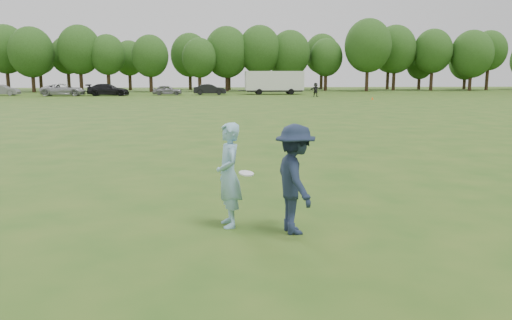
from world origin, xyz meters
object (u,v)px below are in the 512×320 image
object	(u,v)px
car_e	(167,90)
car_f	(210,90)
car_d	(108,90)
player_far_d	(316,90)
car_b	(2,90)
defender	(295,179)
car_c	(64,90)
thrower	(229,175)
field_cone	(372,98)
cargo_trailer	(274,81)

from	to	relation	value
car_e	car_f	bearing A→B (deg)	-86.24
car_d	car_f	bearing A→B (deg)	-82.51
player_far_d	car_b	xyz separation A→B (m)	(-40.19, 7.23, -0.16)
defender	car_c	xyz separation A→B (m)	(-20.14, 58.49, -0.19)
car_c	thrower	bearing A→B (deg)	-164.12
car_d	car_e	bearing A→B (deg)	-80.73
car_c	car_f	distance (m)	18.89
field_cone	cargo_trailer	bearing A→B (deg)	120.32
car_f	thrower	bearing A→B (deg)	-177.29
thrower	car_d	world-z (taller)	thrower
thrower	field_cone	size ratio (longest dim) A/B	6.39
thrower	cargo_trailer	distance (m)	61.08
car_c	car_f	bearing A→B (deg)	-87.58
player_far_d	car_f	size ratio (longest dim) A/B	0.40
cargo_trailer	thrower	bearing A→B (deg)	-98.20
defender	cargo_trailer	world-z (taller)	cargo_trailer
thrower	field_cone	bearing A→B (deg)	148.54
car_d	field_cone	xyz separation A→B (m)	(31.06, -12.92, -0.62)
player_far_d	car_d	bearing A→B (deg)	155.57
player_far_d	field_cone	size ratio (longest dim) A/B	5.81
car_d	cargo_trailer	bearing A→B (deg)	-82.78
car_d	car_c	bearing A→B (deg)	91.26
car_b	defender	bearing A→B (deg)	-154.15
car_e	cargo_trailer	size ratio (longest dim) A/B	0.43
defender	car_f	bearing A→B (deg)	-6.64
player_far_d	car_e	distance (m)	19.88
car_b	car_f	bearing A→B (deg)	-89.85
cargo_trailer	field_cone	bearing A→B (deg)	-59.68
cargo_trailer	car_d	bearing A→B (deg)	-173.74
car_f	player_far_d	bearing A→B (deg)	-115.77
player_far_d	car_e	bearing A→B (deg)	147.98
car_e	cargo_trailer	distance (m)	14.67
defender	player_far_d	xyz separation A→B (m)	(11.74, 53.00, -0.09)
defender	field_cone	world-z (taller)	defender
thrower	car_c	bearing A→B (deg)	-171.92
car_b	car_f	distance (m)	27.13
car_e	cargo_trailer	xyz separation A→B (m)	(14.57, 1.32, 1.11)
field_cone	car_f	bearing A→B (deg)	141.06
defender	car_b	bearing A→B (deg)	17.38
car_b	cargo_trailer	size ratio (longest dim) A/B	0.48
defender	cargo_trailer	bearing A→B (deg)	-14.98
car_b	cargo_trailer	world-z (taller)	cargo_trailer
car_e	field_cone	distance (m)	27.40
player_far_d	car_c	xyz separation A→B (m)	(-31.88, 5.50, -0.10)
car_e	defender	bearing A→B (deg)	-173.69
defender	car_b	distance (m)	66.61
thrower	car_f	bearing A→B (deg)	170.11
thrower	cargo_trailer	world-z (taller)	cargo_trailer
car_e	field_cone	xyz separation A→B (m)	(23.54, -14.01, -0.51)
thrower	car_b	xyz separation A→B (m)	(-27.30, 59.73, -0.25)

